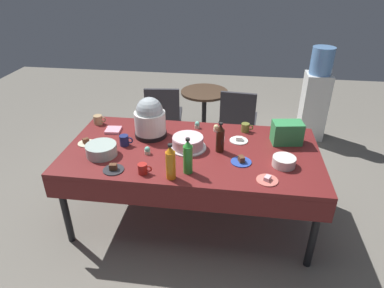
% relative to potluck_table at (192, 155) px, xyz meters
% --- Properties ---
extents(ground, '(9.00, 9.00, 0.00)m').
position_rel_potluck_table_xyz_m(ground, '(0.00, 0.00, -0.69)').
color(ground, slate).
extents(potluck_table, '(2.20, 1.10, 0.75)m').
position_rel_potluck_table_xyz_m(potluck_table, '(0.00, 0.00, 0.00)').
color(potluck_table, maroon).
rests_on(potluck_table, ground).
extents(frosted_layer_cake, '(0.32, 0.32, 0.11)m').
position_rel_potluck_table_xyz_m(frosted_layer_cake, '(-0.04, 0.01, 0.12)').
color(frosted_layer_cake, silver).
rests_on(frosted_layer_cake, potluck_table).
extents(slow_cooker, '(0.30, 0.30, 0.38)m').
position_rel_potluck_table_xyz_m(slow_cooker, '(-0.41, 0.20, 0.24)').
color(slow_cooker, black).
rests_on(slow_cooker, potluck_table).
extents(glass_salad_bowl, '(0.26, 0.26, 0.10)m').
position_rel_potluck_table_xyz_m(glass_salad_bowl, '(-0.74, -0.20, 0.11)').
color(glass_salad_bowl, '#B2C6BC').
rests_on(glass_salad_bowl, potluck_table).
extents(ceramic_snack_bowl, '(0.19, 0.19, 0.08)m').
position_rel_potluck_table_xyz_m(ceramic_snack_bowl, '(0.76, -0.16, 0.10)').
color(ceramic_snack_bowl, silver).
rests_on(ceramic_snack_bowl, potluck_table).
extents(dessert_plate_cobalt, '(0.17, 0.17, 0.06)m').
position_rel_potluck_table_xyz_m(dessert_plate_cobalt, '(0.43, -0.16, 0.08)').
color(dessert_plate_cobalt, '#2D4CB2').
rests_on(dessert_plate_cobalt, potluck_table).
extents(dessert_plate_charcoal, '(0.17, 0.17, 0.06)m').
position_rel_potluck_table_xyz_m(dessert_plate_charcoal, '(-0.57, -0.41, 0.08)').
color(dessert_plate_charcoal, '#2D2D33').
rests_on(dessert_plate_charcoal, potluck_table).
extents(dessert_plate_cream, '(0.15, 0.15, 0.05)m').
position_rel_potluck_table_xyz_m(dessert_plate_cream, '(-0.95, -0.03, 0.07)').
color(dessert_plate_cream, beige).
rests_on(dessert_plate_cream, potluck_table).
extents(dessert_plate_coral, '(0.16, 0.16, 0.04)m').
position_rel_potluck_table_xyz_m(dessert_plate_coral, '(0.62, -0.39, 0.07)').
color(dessert_plate_coral, '#E07266').
rests_on(dessert_plate_coral, potluck_table).
extents(dessert_plate_white, '(0.17, 0.17, 0.04)m').
position_rel_potluck_table_xyz_m(dessert_plate_white, '(0.40, 0.20, 0.07)').
color(dessert_plate_white, white).
rests_on(dessert_plate_white, potluck_table).
extents(cupcake_rose, '(0.05, 0.05, 0.07)m').
position_rel_potluck_table_xyz_m(cupcake_rose, '(0.18, 0.37, 0.09)').
color(cupcake_rose, beige).
rests_on(cupcake_rose, potluck_table).
extents(cupcake_berry, '(0.05, 0.05, 0.07)m').
position_rel_potluck_table_xyz_m(cupcake_berry, '(-0.01, 0.42, 0.09)').
color(cupcake_berry, beige).
rests_on(cupcake_berry, potluck_table).
extents(cupcake_lemon, '(0.05, 0.05, 0.07)m').
position_rel_potluck_table_xyz_m(cupcake_lemon, '(-0.36, -0.13, 0.09)').
color(cupcake_lemon, beige).
rests_on(cupcake_lemon, potluck_table).
extents(soda_bottle_lime_soda, '(0.07, 0.07, 0.30)m').
position_rel_potluck_table_xyz_m(soda_bottle_lime_soda, '(0.02, -0.36, 0.20)').
color(soda_bottle_lime_soda, green).
rests_on(soda_bottle_lime_soda, potluck_table).
extents(soda_bottle_cola, '(0.07, 0.07, 0.27)m').
position_rel_potluck_table_xyz_m(soda_bottle_cola, '(0.24, -0.00, 0.19)').
color(soda_bottle_cola, '#33190F').
rests_on(soda_bottle_cola, potluck_table).
extents(soda_bottle_orange_juice, '(0.08, 0.08, 0.29)m').
position_rel_potluck_table_xyz_m(soda_bottle_orange_juice, '(-0.10, -0.45, 0.20)').
color(soda_bottle_orange_juice, orange).
rests_on(soda_bottle_orange_juice, potluck_table).
extents(coffee_mug_navy, '(0.12, 0.08, 0.10)m').
position_rel_potluck_table_xyz_m(coffee_mug_navy, '(-0.60, -0.01, 0.11)').
color(coffee_mug_navy, navy).
rests_on(coffee_mug_navy, potluck_table).
extents(coffee_mug_olive, '(0.12, 0.08, 0.08)m').
position_rel_potluck_table_xyz_m(coffee_mug_olive, '(0.46, 0.40, 0.10)').
color(coffee_mug_olive, olive).
rests_on(coffee_mug_olive, potluck_table).
extents(coffee_mug_tan, '(0.13, 0.09, 0.09)m').
position_rel_potluck_table_xyz_m(coffee_mug_tan, '(-1.00, 0.38, 0.11)').
color(coffee_mug_tan, tan).
rests_on(coffee_mug_tan, potluck_table).
extents(coffee_mug_red, '(0.11, 0.07, 0.08)m').
position_rel_potluck_table_xyz_m(coffee_mug_red, '(-0.32, -0.42, 0.10)').
color(coffee_mug_red, '#B2231E').
rests_on(coffee_mug_red, potluck_table).
extents(soda_carton, '(0.28, 0.20, 0.20)m').
position_rel_potluck_table_xyz_m(soda_carton, '(0.82, 0.23, 0.16)').
color(soda_carton, '#338C4C').
rests_on(soda_carton, potluck_table).
extents(paper_napkin_stack, '(0.15, 0.15, 0.02)m').
position_rel_potluck_table_xyz_m(paper_napkin_stack, '(-0.80, 0.24, 0.07)').
color(paper_napkin_stack, pink).
rests_on(paper_napkin_stack, potluck_table).
extents(maroon_chair_left, '(0.49, 0.49, 0.85)m').
position_rel_potluck_table_xyz_m(maroon_chair_left, '(-0.54, 1.31, -0.20)').
color(maroon_chair_left, '#333338').
rests_on(maroon_chair_left, ground).
extents(maroon_chair_right, '(0.48, 0.48, 0.85)m').
position_rel_potluck_table_xyz_m(maroon_chair_right, '(0.39, 1.31, -0.20)').
color(maroon_chair_right, '#333338').
rests_on(maroon_chair_right, ground).
extents(round_cafe_table, '(0.60, 0.60, 0.72)m').
position_rel_potluck_table_xyz_m(round_cafe_table, '(-0.05, 1.53, -0.19)').
color(round_cafe_table, '#473323').
rests_on(round_cafe_table, ground).
extents(water_cooler, '(0.32, 0.32, 1.24)m').
position_rel_potluck_table_xyz_m(water_cooler, '(1.40, 1.88, -0.10)').
color(water_cooler, silver).
rests_on(water_cooler, ground).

